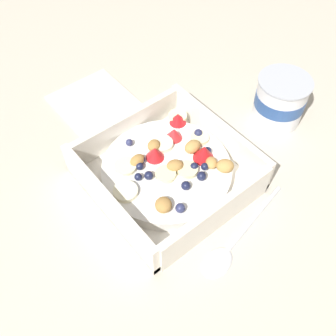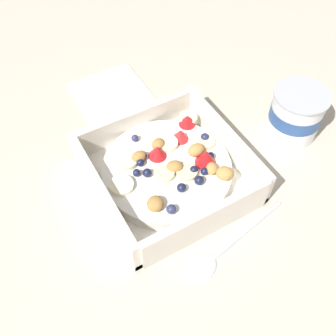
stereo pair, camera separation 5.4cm
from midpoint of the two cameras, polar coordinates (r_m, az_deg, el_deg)
The scene contains 5 objects.
ground_plane at distance 0.57m, azimuth 3.16°, elevation -1.54°, with size 2.40×2.40×0.00m, color beige.
fruit_bowl at distance 0.55m, azimuth 2.95°, elevation -0.69°, with size 0.21×0.21×0.06m.
spoon at distance 0.51m, azimuth 10.14°, elevation -12.59°, with size 0.05×0.17×0.01m.
yogurt_cup at distance 0.64m, azimuth 20.49°, elevation 7.30°, with size 0.08×0.08×0.08m.
folded_napkin at distance 0.69m, azimuth -6.12°, elevation 10.72°, with size 0.12×0.12×0.01m, color silver.
Camera 2 is at (0.29, -0.17, 0.46)m, focal length 41.82 mm.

